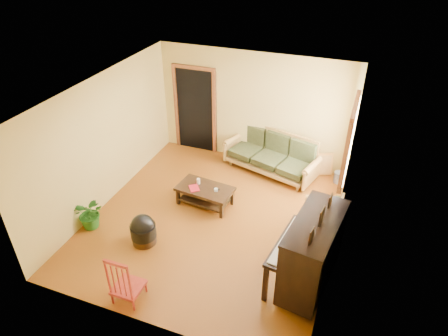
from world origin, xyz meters
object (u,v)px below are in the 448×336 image
at_px(coffee_table, 205,196).
at_px(potted_plant, 90,213).
at_px(ceramic_crock, 338,177).
at_px(red_chair, 126,277).
at_px(sofa, 271,154).
at_px(armchair, 317,218).
at_px(piano, 312,254).
at_px(footstool, 144,233).

relative_size(coffee_table, potted_plant, 1.73).
distance_m(coffee_table, potted_plant, 2.22).
height_order(ceramic_crock, potted_plant, potted_plant).
distance_m(red_chair, ceramic_crock, 5.09).
height_order(coffee_table, ceramic_crock, coffee_table).
height_order(sofa, red_chair, red_chair).
height_order(armchair, piano, piano).
bearing_deg(ceramic_crock, red_chair, -120.86).
xyz_separation_m(coffee_table, footstool, (-0.59, -1.42, 0.02)).
relative_size(piano, footstool, 3.17).
height_order(coffee_table, potted_plant, potted_plant).
bearing_deg(sofa, armchair, -37.54).
bearing_deg(piano, ceramic_crock, 96.36).
xyz_separation_m(sofa, piano, (1.44, -3.01, 0.19)).
bearing_deg(sofa, ceramic_crock, 20.02).
relative_size(armchair, potted_plant, 1.32).
height_order(sofa, coffee_table, sofa).
relative_size(piano, red_chair, 1.59).
distance_m(coffee_table, piano, 2.75).
relative_size(sofa, piano, 1.46).
xyz_separation_m(sofa, coffee_table, (-0.90, -1.65, -0.25)).
distance_m(footstool, potted_plant, 1.13).
bearing_deg(footstool, coffee_table, 67.46).
xyz_separation_m(red_chair, potted_plant, (-1.55, 1.19, -0.14)).
bearing_deg(potted_plant, armchair, 17.20).
bearing_deg(piano, red_chair, -145.75).
relative_size(sofa, coffee_table, 1.91).
bearing_deg(armchair, piano, -83.15).
relative_size(red_chair, potted_plant, 1.43).
bearing_deg(footstool, ceramic_crock, 46.49).
xyz_separation_m(sofa, red_chair, (-1.07, -4.25, 0.00)).
height_order(red_chair, potted_plant, red_chair).
distance_m(sofa, piano, 3.34).
height_order(piano, ceramic_crock, piano).
bearing_deg(armchair, coffee_table, 178.28).
distance_m(armchair, footstool, 3.12).
xyz_separation_m(armchair, potted_plant, (-3.98, -1.23, -0.10)).
distance_m(coffee_table, armchair, 2.28).
height_order(footstool, potted_plant, potted_plant).
height_order(armchair, red_chair, red_chair).
distance_m(sofa, coffee_table, 1.90).
xyz_separation_m(coffee_table, piano, (2.35, -1.35, 0.44)).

